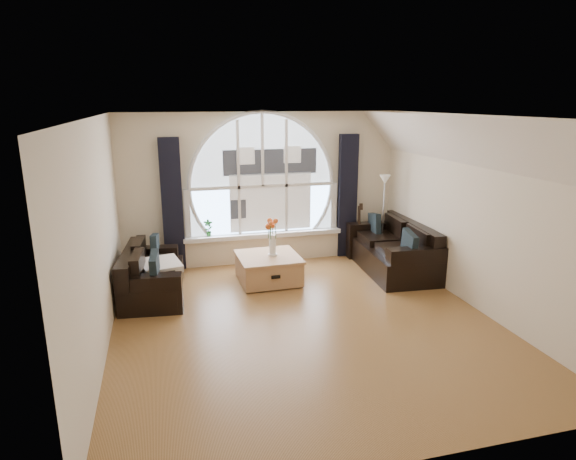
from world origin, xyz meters
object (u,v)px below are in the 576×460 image
object	(u,v)px
sofa_left	(152,270)
sofa_right	(392,249)
guitar	(358,230)
floor_lamp	(383,219)
coffee_chest	(268,267)
potted_plant	(208,228)
vase_flowers	(272,232)

from	to	relation	value
sofa_left	sofa_right	distance (m)	4.02
sofa_right	guitar	size ratio (longest dim) A/B	1.82
floor_lamp	coffee_chest	bearing A→B (deg)	-166.81
sofa_left	potted_plant	xyz separation A→B (m)	(0.97, 1.16, 0.30)
potted_plant	sofa_right	bearing A→B (deg)	-19.23
guitar	potted_plant	size ratio (longest dim) A/B	3.46
floor_lamp	potted_plant	world-z (taller)	floor_lamp
vase_flowers	guitar	xyz separation A→B (m)	(1.84, 0.84, -0.30)
guitar	vase_flowers	bearing A→B (deg)	-142.58
coffee_chest	sofa_right	bearing A→B (deg)	-2.55
sofa_left	guitar	size ratio (longest dim) A/B	1.54
sofa_right	potted_plant	distance (m)	3.25
sofa_right	potted_plant	xyz separation A→B (m)	(-3.05, 1.07, 0.30)
vase_flowers	potted_plant	distance (m)	1.40
coffee_chest	potted_plant	size ratio (longest dim) A/B	3.20
sofa_right	coffee_chest	xyz separation A→B (m)	(-2.19, 0.04, -0.16)
floor_lamp	guitar	size ratio (longest dim) A/B	1.51
sofa_right	vase_flowers	xyz separation A→B (m)	(-2.12, 0.03, 0.43)
potted_plant	guitar	bearing A→B (deg)	-3.88
sofa_right	vase_flowers	world-z (taller)	vase_flowers
floor_lamp	guitar	xyz separation A→B (m)	(-0.36, 0.31, -0.27)
guitar	potted_plant	world-z (taller)	guitar
potted_plant	coffee_chest	bearing A→B (deg)	-49.92
guitar	floor_lamp	bearing A→B (deg)	-27.76
coffee_chest	sofa_left	bearing A→B (deg)	-177.33
sofa_left	guitar	xyz separation A→B (m)	(3.73, 0.97, 0.13)
sofa_right	coffee_chest	world-z (taller)	sofa_right
sofa_right	floor_lamp	xyz separation A→B (m)	(0.07, 0.57, 0.40)
floor_lamp	sofa_right	bearing A→B (deg)	-97.14
sofa_right	floor_lamp	bearing A→B (deg)	86.69
vase_flowers	potted_plant	size ratio (longest dim) A/B	2.28
sofa_right	vase_flowers	bearing A→B (deg)	-177.11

